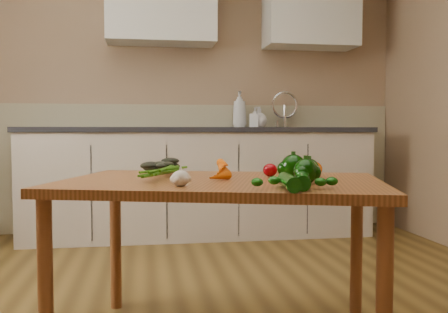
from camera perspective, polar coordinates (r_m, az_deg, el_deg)
room at (r=2.14m, az=-2.38°, el=13.04°), size 4.04×5.04×2.64m
counter_run at (r=4.15m, az=-2.71°, el=-2.76°), size 2.84×0.64×1.14m
upper_cabinets at (r=4.44m, az=1.07°, el=17.03°), size 2.15×0.35×0.70m
table at (r=2.01m, az=-0.28°, el=-4.79°), size 1.44×1.14×0.68m
soap_bottle_a at (r=4.34m, az=1.78°, el=5.41°), size 0.12×0.12×0.31m
soap_bottle_b at (r=4.29m, az=3.57°, el=4.50°), size 0.11×0.10×0.17m
soap_bottle_c at (r=4.32m, az=4.02°, el=4.51°), size 0.18×0.18×0.18m
carrot_bunch at (r=2.04m, az=-2.54°, el=-1.68°), size 0.28×0.24×0.06m
leafy_greens at (r=2.34m, az=-7.56°, el=-0.78°), size 0.18×0.16×0.09m
garlic_bulb at (r=1.77m, az=-4.98°, el=-2.50°), size 0.07×0.07×0.06m
pepper_a at (r=1.99m, az=7.93°, el=-1.28°), size 0.10×0.10×0.10m
pepper_b at (r=2.04m, az=9.70°, el=-1.45°), size 0.08×0.08×0.08m
pepper_c at (r=1.88m, az=9.32°, el=-1.69°), size 0.09×0.09×0.09m
tomato_a at (r=2.15m, az=5.29°, el=-1.55°), size 0.06×0.06×0.06m
tomato_b at (r=2.12m, az=7.83°, el=-1.41°), size 0.08×0.08×0.07m
tomato_c at (r=2.16m, az=10.24°, el=-1.43°), size 0.07×0.07×0.07m
zucchini_a at (r=1.72m, az=8.98°, el=-2.76°), size 0.11×0.20×0.05m
zucchini_b at (r=1.68m, az=7.44°, el=-2.91°), size 0.08×0.22×0.05m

